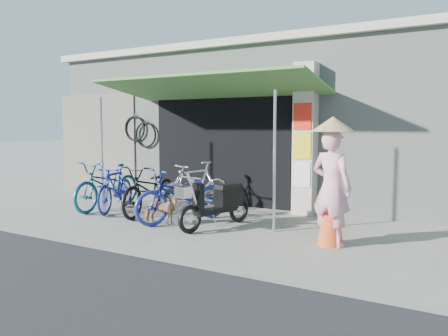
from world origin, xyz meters
The scene contains 13 objects.
ground centered at (0.00, 0.00, 0.00)m, with size 80.00×80.00×0.00m, color gray.
bicycle_shop centered at (0.00, 5.09, 1.83)m, with size 12.30×5.30×3.66m.
shop_pillar centered at (0.85, 2.45, 1.50)m, with size 0.42×0.44×3.00m.
awning centered at (-0.90, 1.63, 2.51)m, with size 4.60×1.88×2.72m.
neighbour_left centered at (-5.00, 2.59, 1.30)m, with size 2.60×0.06×2.60m, color #6B665B.
bike_teal centered at (-2.98, 0.89, 0.52)m, with size 0.69×1.97×1.03m, color #165365.
bike_blue centered at (-2.64, 0.75, 0.48)m, with size 0.46×1.61×0.97m, color #222D9E.
bike_black centered at (-1.83, 0.89, 0.50)m, with size 0.67×1.91×1.00m, color black.
bike_silver centered at (-1.19, 1.58, 0.52)m, with size 0.49×1.73×1.04m, color silver.
bike_navy centered at (-0.82, 0.59, 0.50)m, with size 0.67×1.92×1.01m, color #203096.
street_dog centered at (-1.05, 0.20, 0.27)m, with size 0.30×0.65×0.55m, color tan.
moped centered at (-0.08, 0.55, 0.43)m, with size 0.65×1.63×0.94m.
nun centered at (1.96, 0.40, 0.93)m, with size 0.72×0.64×1.91m.
Camera 1 is at (3.72, -5.92, 1.78)m, focal length 35.00 mm.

